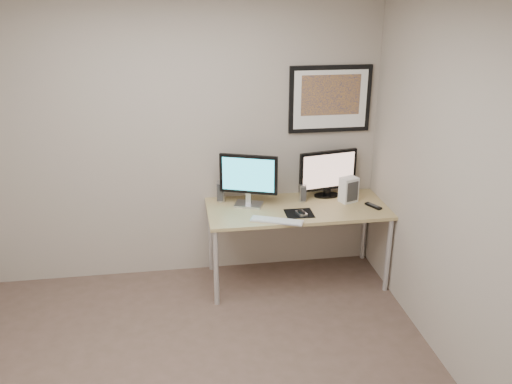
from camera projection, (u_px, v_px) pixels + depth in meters
room at (181, 139)px, 3.51m from camera, size 3.60×3.60×3.60m
desk at (297, 214)px, 4.84m from camera, size 1.60×0.70×0.73m
framed_art at (330, 99)px, 4.85m from camera, size 0.75×0.04×0.60m
monitor_large at (249, 178)px, 4.76m from camera, size 0.50×0.24×0.47m
monitor_tv at (328, 173)px, 4.97m from camera, size 0.56×0.17×0.44m
speaker_left at (221, 191)px, 4.91m from camera, size 0.10×0.10×0.19m
speaker_right at (303, 193)px, 4.92m from camera, size 0.07×0.07×0.16m
keyboard at (277, 221)px, 4.52m from camera, size 0.45×0.28×0.02m
mousepad at (299, 213)px, 4.68m from camera, size 0.24×0.22×0.00m
mouse at (301, 212)px, 4.65m from camera, size 0.08×0.12×0.04m
remote at (373, 206)px, 4.81m from camera, size 0.12×0.17×0.02m
fan_unit at (349, 190)px, 4.90m from camera, size 0.18×0.16×0.23m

